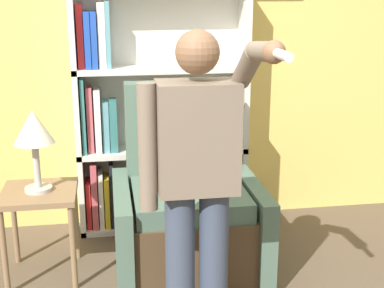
# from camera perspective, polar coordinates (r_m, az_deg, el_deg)

# --- Properties ---
(wall_back) EXTENTS (8.00, 0.11, 2.80)m
(wall_back) POSITION_cam_1_polar(r_m,az_deg,el_deg) (4.07, -4.31, 10.69)
(wall_back) COLOR #E0C160
(wall_back) RESTS_ON ground_plane
(bookcase) EXTENTS (1.27, 0.28, 1.85)m
(bookcase) POSITION_cam_1_polar(r_m,az_deg,el_deg) (3.99, -5.22, 3.36)
(bookcase) COLOR silver
(bookcase) RESTS_ON ground_plane
(armchair) EXTENTS (0.94, 0.84, 1.20)m
(armchair) POSITION_cam_1_polar(r_m,az_deg,el_deg) (3.51, -0.59, -7.42)
(armchair) COLOR #4C3823
(armchair) RESTS_ON ground_plane
(person_standing) EXTENTS (0.53, 0.78, 1.61)m
(person_standing) POSITION_cam_1_polar(r_m,az_deg,el_deg) (2.59, 0.56, -3.48)
(person_standing) COLOR #384256
(person_standing) RESTS_ON ground_plane
(side_table) EXTENTS (0.46, 0.46, 0.58)m
(side_table) POSITION_cam_1_polar(r_m,az_deg,el_deg) (3.50, -15.91, -6.29)
(side_table) COLOR #846647
(side_table) RESTS_ON ground_plane
(table_lamp) EXTENTS (0.25, 0.25, 0.51)m
(table_lamp) POSITION_cam_1_polar(r_m,az_deg,el_deg) (3.36, -16.53, 1.28)
(table_lamp) COLOR #B7B2A8
(table_lamp) RESTS_ON side_table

